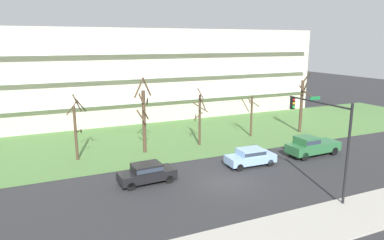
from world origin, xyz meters
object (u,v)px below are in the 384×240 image
(tree_right, at_px, (251,115))
(pickup_green_center_left, at_px, (311,145))
(tree_far_right, at_px, (302,104))
(traffic_signal_mast, at_px, (327,130))
(tree_center, at_px, (200,118))
(tree_left, at_px, (144,117))
(tree_far_left, at_px, (76,129))
(sedan_blue_near_left, at_px, (250,156))
(sedan_black_center_right, at_px, (147,172))

(tree_right, distance_m, pickup_green_center_left, 8.51)
(tree_right, bearing_deg, pickup_green_center_left, -79.82)
(tree_far_right, bearing_deg, traffic_signal_mast, -126.34)
(tree_center, height_order, tree_right, tree_center)
(tree_left, xyz_separation_m, traffic_signal_mast, (8.79, -14.56, 1.15))
(pickup_green_center_left, bearing_deg, tree_left, -29.12)
(tree_far_left, distance_m, tree_right, 19.19)
(sedan_blue_near_left, bearing_deg, pickup_green_center_left, -178.28)
(tree_center, bearing_deg, pickup_green_center_left, -41.35)
(sedan_blue_near_left, relative_size, sedan_black_center_right, 0.99)
(tree_far_left, xyz_separation_m, tree_right, (19.18, 0.42, -0.38))
(tree_far_right, relative_size, pickup_green_center_left, 1.33)
(tree_left, height_order, sedan_blue_near_left, tree_left)
(traffic_signal_mast, bearing_deg, tree_far_right, 53.66)
(tree_far_left, relative_size, sedan_black_center_right, 1.40)
(tree_far_right, bearing_deg, sedan_blue_near_left, -148.48)
(tree_right, relative_size, sedan_black_center_right, 1.06)
(tree_far_left, relative_size, tree_center, 1.02)
(tree_center, xyz_separation_m, traffic_signal_mast, (2.81, -14.52, 1.74))
(tree_left, bearing_deg, sedan_blue_near_left, -44.92)
(tree_right, relative_size, pickup_green_center_left, 0.87)
(tree_far_left, bearing_deg, tree_center, -1.99)
(tree_center, relative_size, traffic_signal_mast, 0.89)
(tree_right, bearing_deg, tree_left, -176.43)
(sedan_blue_near_left, height_order, pickup_green_center_left, pickup_green_center_left)
(tree_center, xyz_separation_m, sedan_blue_near_left, (1.45, -7.37, -2.17))
(tree_far_left, xyz_separation_m, tree_far_right, (25.77, -0.41, 0.56))
(tree_center, relative_size, tree_far_right, 0.85)
(tree_far_left, distance_m, pickup_green_center_left, 22.18)
(tree_right, xyz_separation_m, sedan_black_center_right, (-14.97, -8.22, -1.75))
(tree_far_left, height_order, tree_far_right, tree_far_right)
(pickup_green_center_left, bearing_deg, traffic_signal_mast, 50.20)
(tree_left, height_order, pickup_green_center_left, tree_left)
(traffic_signal_mast, bearing_deg, tree_left, 121.13)
(tree_center, height_order, sedan_black_center_right, tree_center)
(tree_left, relative_size, sedan_black_center_right, 1.68)
(tree_left, bearing_deg, pickup_green_center_left, -27.32)
(sedan_blue_near_left, bearing_deg, traffic_signal_mast, 102.53)
(tree_far_right, xyz_separation_m, traffic_signal_mast, (-10.69, -14.53, 1.23))
(sedan_black_center_right, bearing_deg, tree_left, -108.46)
(tree_far_left, bearing_deg, tree_left, -3.50)
(tree_far_left, bearing_deg, pickup_green_center_left, -20.70)
(sedan_blue_near_left, bearing_deg, tree_center, -77.06)
(tree_left, xyz_separation_m, sedan_blue_near_left, (7.44, -7.42, -2.76))
(tree_center, height_order, traffic_signal_mast, traffic_signal_mast)
(tree_center, distance_m, sedan_blue_near_left, 7.82)
(tree_center, bearing_deg, traffic_signal_mast, -79.04)
(tree_left, bearing_deg, tree_far_left, 176.50)
(tree_far_right, bearing_deg, sedan_black_center_right, -161.09)
(tree_right, bearing_deg, tree_center, -173.01)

